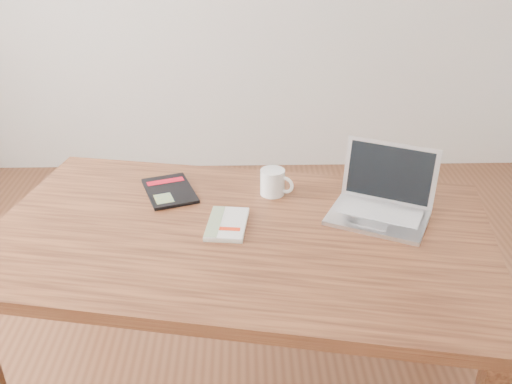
{
  "coord_description": "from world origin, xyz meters",
  "views": [
    {
      "loc": [
        0.06,
        -1.54,
        1.65
      ],
      "look_at": [
        0.1,
        -0.01,
        0.85
      ],
      "focal_mm": 40.0,
      "sensor_mm": 36.0,
      "label": 1
    }
  ],
  "objects_px": {
    "laptop": "(382,201)",
    "coffee_mug": "(273,182)",
    "white_guidebook": "(227,224)",
    "desk": "(240,255)",
    "black_guidebook": "(170,191)"
  },
  "relations": [
    {
      "from": "laptop",
      "to": "coffee_mug",
      "type": "bearing_deg",
      "value": -176.7
    },
    {
      "from": "laptop",
      "to": "coffee_mug",
      "type": "relative_size",
      "value": 3.32
    },
    {
      "from": "white_guidebook",
      "to": "laptop",
      "type": "xyz_separation_m",
      "value": [
        0.49,
        0.07,
        0.04
      ]
    },
    {
      "from": "desk",
      "to": "black_guidebook",
      "type": "distance_m",
      "value": 0.36
    },
    {
      "from": "white_guidebook",
      "to": "coffee_mug",
      "type": "relative_size",
      "value": 1.81
    },
    {
      "from": "desk",
      "to": "coffee_mug",
      "type": "distance_m",
      "value": 0.29
    },
    {
      "from": "desk",
      "to": "white_guidebook",
      "type": "bearing_deg",
      "value": 155.83
    },
    {
      "from": "white_guidebook",
      "to": "coffee_mug",
      "type": "bearing_deg",
      "value": 60.7
    },
    {
      "from": "laptop",
      "to": "coffee_mug",
      "type": "height_order",
      "value": "laptop"
    },
    {
      "from": "desk",
      "to": "laptop",
      "type": "distance_m",
      "value": 0.48
    },
    {
      "from": "white_guidebook",
      "to": "coffee_mug",
      "type": "xyz_separation_m",
      "value": [
        0.15,
        0.21,
        0.04
      ]
    },
    {
      "from": "desk",
      "to": "white_guidebook",
      "type": "height_order",
      "value": "white_guidebook"
    },
    {
      "from": "desk",
      "to": "black_guidebook",
      "type": "relative_size",
      "value": 6.24
    },
    {
      "from": "black_guidebook",
      "to": "laptop",
      "type": "height_order",
      "value": "laptop"
    },
    {
      "from": "black_guidebook",
      "to": "coffee_mug",
      "type": "height_order",
      "value": "coffee_mug"
    }
  ]
}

